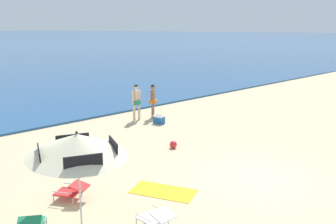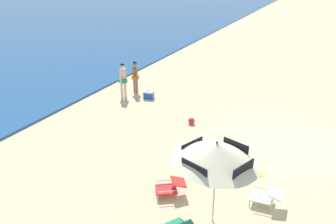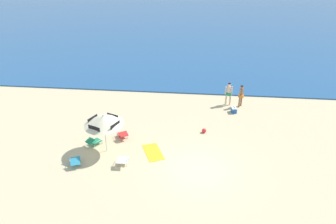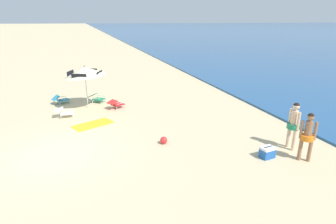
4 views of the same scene
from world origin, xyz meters
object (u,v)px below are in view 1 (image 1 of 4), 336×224
beach_umbrella_striped_main (77,145)px  person_standing_beside (136,100)px  cooler_box (159,119)px  lounge_chair_under_umbrella (156,217)px  beach_towel (163,191)px  lounge_chair_spare_folded (72,190)px  beach_ball (173,144)px  lounge_chair_facing_sea (32,224)px  person_standing_near_shore (153,99)px

beach_umbrella_striped_main → person_standing_beside: size_ratio=1.43×
cooler_box → lounge_chair_under_umbrella: bearing=-133.2°
lounge_chair_under_umbrella → beach_towel: bearing=41.7°
person_standing_beside → beach_towel: person_standing_beside is taller
lounge_chair_spare_folded → beach_towel: 2.51m
person_standing_beside → cooler_box: (0.35, -1.28, -0.84)m
cooler_box → beach_ball: bearing=-124.6°
beach_ball → lounge_chair_facing_sea: bearing=-161.8°
lounge_chair_facing_sea → beach_ball: bearing=18.2°
person_standing_beside → cooler_box: 1.57m
lounge_chair_under_umbrella → beach_ball: size_ratio=3.08×
beach_umbrella_striped_main → cooler_box: bearing=36.7°
beach_ball → beach_towel: 3.90m
beach_umbrella_striped_main → beach_towel: (2.70, 0.13, -2.01)m
lounge_chair_under_umbrella → person_standing_beside: 10.37m
person_standing_beside → cooler_box: size_ratio=3.33×
beach_umbrella_striped_main → beach_towel: 3.36m
beach_ball → cooler_box: bearing=55.4°
lounge_chair_spare_folded → beach_ball: bearing=13.6°
beach_towel → person_standing_near_shore: bearing=50.0°
beach_ball → person_standing_near_shore: bearing=57.1°
person_standing_beside → beach_ball: size_ratio=6.31×
beach_umbrella_striped_main → person_standing_near_shore: beach_umbrella_striped_main is taller
lounge_chair_under_umbrella → beach_towel: 1.97m
cooler_box → beach_towel: size_ratio=0.30×
beach_umbrella_striped_main → person_standing_near_shore: 10.88m
lounge_chair_under_umbrella → cooler_box: 9.59m
beach_ball → beach_towel: size_ratio=0.16×
lounge_chair_spare_folded → beach_towel: lounge_chair_spare_folded is taller
person_standing_beside → beach_ball: (-1.82, -4.42, -0.90)m
person_standing_beside → beach_ball: bearing=-112.4°
person_standing_near_shore → cooler_box: (-0.56, -1.06, -0.79)m
lounge_chair_facing_sea → person_standing_beside: 10.69m
lounge_chair_facing_sea → person_standing_beside: size_ratio=0.57×
person_standing_near_shore → lounge_chair_spare_folded: bearing=-145.1°
lounge_chair_under_umbrella → person_standing_beside: size_ratio=0.49×
lounge_chair_under_umbrella → cooler_box: bearing=46.8°
lounge_chair_spare_folded → person_standing_beside: person_standing_beside is taller
beach_umbrella_striped_main → beach_ball: beach_umbrella_striped_main is taller
beach_towel → lounge_chair_facing_sea: bearing=173.8°
person_standing_near_shore → cooler_box: person_standing_near_shore is taller
lounge_chair_spare_folded → lounge_chair_facing_sea: bearing=-148.5°
person_standing_beside → cooler_box: person_standing_beside is taller
person_standing_near_shore → beach_ball: size_ratio=6.05×
lounge_chair_under_umbrella → lounge_chair_spare_folded: bearing=103.8°
cooler_box → beach_towel: cooler_box is taller
person_standing_near_shore → person_standing_beside: (-0.90, 0.21, 0.04)m
lounge_chair_under_umbrella → lounge_chair_spare_folded: (-0.65, 2.63, 0.00)m
cooler_box → beach_towel: (-5.11, -5.70, -0.20)m
lounge_chair_spare_folded → beach_ball: 5.19m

